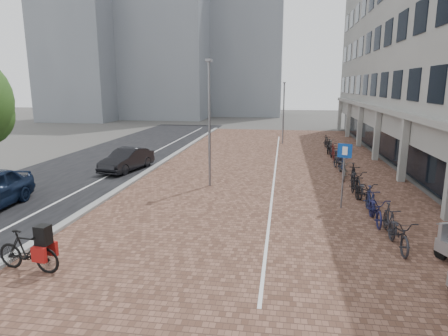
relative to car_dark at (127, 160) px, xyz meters
The scene contains 13 objects.
ground 12.25m from the car_dark, 57.89° to the right, with size 140.00×140.00×0.00m, color #474442.
plaza_brick 8.68m from the car_dark, 10.94° to the left, with size 14.50×42.00×0.04m, color brown.
street_asphalt 3.06m from the car_dark, 146.69° to the left, with size 8.00×50.00×0.03m, color black.
curb 2.24m from the car_dark, 49.57° to the left, with size 0.35×42.00×0.14m, color gray.
lane_line 1.83m from the car_dark, 106.93° to the left, with size 0.12×44.00×0.00m, color white.
parking_line 8.88m from the car_dark, 10.69° to the left, with size 0.10×30.00×0.00m, color white.
bg_towers 41.56m from the car_dark, 101.48° to the left, with size 33.00×23.00×32.00m.
car_dark is the anchor object (origin of this frame).
hero_bike 12.66m from the car_dark, 79.20° to the right, with size 1.99×0.76×1.37m.
parking_sign 12.86m from the car_dark, 25.43° to the right, with size 0.53×0.26×2.70m.
lamp_near 6.65m from the car_dark, 26.80° to the right, with size 0.12×0.12×6.13m, color slate.
lamp_far 15.34m from the car_dark, 53.44° to the left, with size 0.12×0.12×5.19m, color gray.
bike_row 12.59m from the car_dark, ahead, with size 1.30×21.43×1.05m.
Camera 1 is at (2.61, -10.85, 4.98)m, focal length 30.86 mm.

